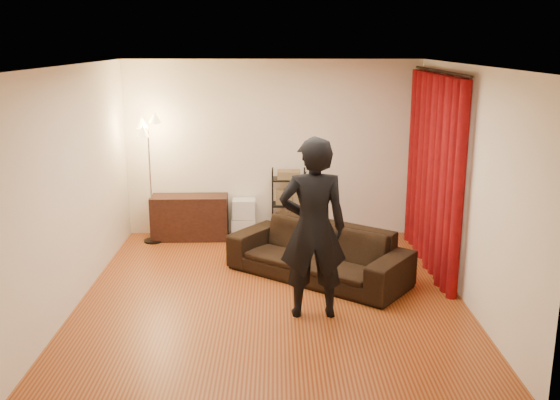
{
  "coord_description": "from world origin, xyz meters",
  "views": [
    {
      "loc": [
        0.05,
        -6.96,
        2.95
      ],
      "look_at": [
        0.1,
        0.3,
        1.1
      ],
      "focal_mm": 40.0,
      "sensor_mm": 36.0,
      "label": 1
    }
  ],
  "objects_px": {
    "person": "(313,228)",
    "wire_shelf": "(289,204)",
    "media_cabinet": "(190,217)",
    "floor_lamp": "(150,181)",
    "sofa": "(318,252)",
    "storage_boxes": "(243,218)"
  },
  "relations": [
    {
      "from": "storage_boxes",
      "to": "floor_lamp",
      "type": "xyz_separation_m",
      "value": [
        -1.36,
        -0.24,
        0.65
      ]
    },
    {
      "from": "wire_shelf",
      "to": "floor_lamp",
      "type": "relative_size",
      "value": 0.57
    },
    {
      "from": "sofa",
      "to": "floor_lamp",
      "type": "distance_m",
      "value": 2.89
    },
    {
      "from": "floor_lamp",
      "to": "person",
      "type": "bearing_deg",
      "value": -49.16
    },
    {
      "from": "sofa",
      "to": "floor_lamp",
      "type": "xyz_separation_m",
      "value": [
        -2.4,
        1.49,
        0.61
      ]
    },
    {
      "from": "person",
      "to": "wire_shelf",
      "type": "bearing_deg",
      "value": -88.16
    },
    {
      "from": "sofa",
      "to": "floor_lamp",
      "type": "bearing_deg",
      "value": -175.53
    },
    {
      "from": "person",
      "to": "storage_boxes",
      "type": "relative_size",
      "value": 3.36
    },
    {
      "from": "sofa",
      "to": "media_cabinet",
      "type": "distance_m",
      "value": 2.49
    },
    {
      "from": "wire_shelf",
      "to": "sofa",
      "type": "bearing_deg",
      "value": -73.24
    },
    {
      "from": "storage_boxes",
      "to": "media_cabinet",
      "type": "bearing_deg",
      "value": -174.04
    },
    {
      "from": "person",
      "to": "media_cabinet",
      "type": "xyz_separation_m",
      "value": [
        -1.72,
        2.77,
        -0.66
      ]
    },
    {
      "from": "wire_shelf",
      "to": "floor_lamp",
      "type": "bearing_deg",
      "value": -170.28
    },
    {
      "from": "person",
      "to": "floor_lamp",
      "type": "relative_size",
      "value": 1.06
    },
    {
      "from": "sofa",
      "to": "floor_lamp",
      "type": "height_order",
      "value": "floor_lamp"
    },
    {
      "from": "media_cabinet",
      "to": "floor_lamp",
      "type": "bearing_deg",
      "value": -164.83
    },
    {
      "from": "sofa",
      "to": "storage_boxes",
      "type": "relative_size",
      "value": 3.9
    },
    {
      "from": "sofa",
      "to": "wire_shelf",
      "type": "xyz_separation_m",
      "value": [
        -0.34,
        1.66,
        0.2
      ]
    },
    {
      "from": "media_cabinet",
      "to": "wire_shelf",
      "type": "height_order",
      "value": "wire_shelf"
    },
    {
      "from": "sofa",
      "to": "media_cabinet",
      "type": "bearing_deg",
      "value": 174.68
    },
    {
      "from": "media_cabinet",
      "to": "floor_lamp",
      "type": "distance_m",
      "value": 0.83
    },
    {
      "from": "person",
      "to": "floor_lamp",
      "type": "bearing_deg",
      "value": -51.49
    }
  ]
}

